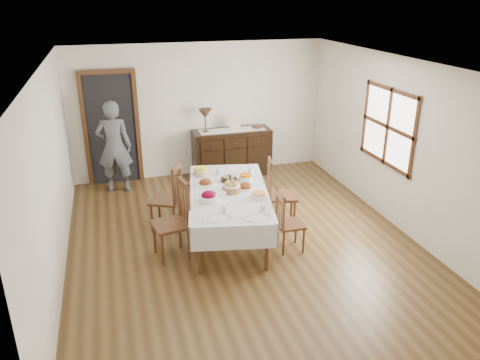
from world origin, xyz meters
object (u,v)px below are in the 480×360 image
object	(u,v)px
chair_left_near	(174,219)
chair_left_far	(169,197)
person	(114,144)
chair_right_far	(278,192)
table_lamp	(205,114)
chair_right_near	(287,221)
dining_table	(229,197)
sideboard	(232,152)

from	to	relation	value
chair_left_near	chair_left_far	world-z (taller)	chair_left_near
chair_left_far	person	distance (m)	1.95
chair_right_far	table_lamp	xyz separation A→B (m)	(-0.66, 2.32, 0.74)
chair_left_near	chair_right_far	size ratio (longest dim) A/B	1.03
chair_left_far	chair_right_near	xyz separation A→B (m)	(1.52, -1.14, -0.09)
dining_table	chair_right_near	xyz separation A→B (m)	(0.71, -0.58, -0.22)
chair_left_far	chair_right_near	size ratio (longest dim) A/B	1.19
chair_right_near	person	distance (m)	3.70
chair_right_far	sideboard	world-z (taller)	chair_right_far
chair_left_far	chair_right_near	bearing A→B (deg)	78.34
chair_left_near	chair_right_near	world-z (taller)	chair_left_near
chair_right_near	sideboard	bearing A→B (deg)	0.47
chair_right_near	person	size ratio (longest dim) A/B	0.49
chair_left_far	dining_table	bearing A→B (deg)	80.68
chair_right_near	table_lamp	world-z (taller)	table_lamp
dining_table	chair_right_far	xyz separation A→B (m)	(0.87, 0.22, -0.12)
person	table_lamp	world-z (taller)	person
chair_left_far	table_lamp	xyz separation A→B (m)	(1.02, 1.99, 0.75)
dining_table	chair_right_near	bearing A→B (deg)	-28.23
person	chair_left_far	bearing A→B (deg)	121.84
dining_table	chair_left_near	distance (m)	0.91
chair_left_far	chair_right_far	world-z (taller)	chair_right_far
sideboard	chair_left_near	bearing A→B (deg)	-119.03
sideboard	dining_table	bearing A→B (deg)	-106.02
chair_right_far	chair_left_far	bearing A→B (deg)	93.58
chair_left_near	chair_right_near	xyz separation A→B (m)	(1.56, -0.27, -0.12)
chair_right_far	table_lamp	size ratio (longest dim) A/B	2.37
chair_left_near	dining_table	bearing A→B (deg)	99.72
dining_table	chair_left_near	size ratio (longest dim) A/B	2.14
person	table_lamp	bearing A→B (deg)	-163.35
dining_table	sideboard	bearing A→B (deg)	85.05
chair_left_far	person	xyz separation A→B (m)	(-0.72, 1.77, 0.38)
chair_left_far	sideboard	distance (m)	2.51
sideboard	table_lamp	xyz separation A→B (m)	(-0.52, -0.00, 0.82)
chair_left_far	chair_right_far	xyz separation A→B (m)	(1.68, -0.33, 0.02)
chair_left_near	chair_left_far	distance (m)	0.87
dining_table	chair_right_near	distance (m)	0.94
chair_left_near	chair_right_far	xyz separation A→B (m)	(1.72, 0.53, -0.02)
table_lamp	person	bearing A→B (deg)	-172.89
dining_table	person	bearing A→B (deg)	134.53
chair_right_near	sideboard	size ratio (longest dim) A/B	0.57
chair_right_near	chair_right_far	world-z (taller)	chair_right_far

